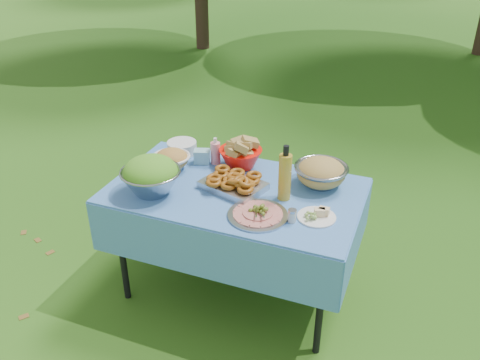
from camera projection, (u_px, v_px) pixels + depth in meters
name	position (u px, v px, depth m)	size (l,w,h in m)	color
ground	(235.00, 289.00, 3.34)	(80.00, 80.00, 0.00)	#0C3609
picnic_table	(235.00, 242.00, 3.16)	(1.46, 0.86, 0.76)	#84D4FF
salad_bowl	(151.00, 175.00, 2.89)	(0.34, 0.34, 0.23)	#9B9FA4
pasta_bowl_white	(171.00, 159.00, 3.17)	(0.23, 0.23, 0.13)	white
plate_stack	(182.00, 147.00, 3.38)	(0.20, 0.20, 0.08)	white
wipes_box	(202.00, 157.00, 3.25)	(0.10, 0.07, 0.09)	#8BC6D4
sanitizer_bottle	(215.00, 151.00, 3.22)	(0.06, 0.06, 0.18)	pink
bread_bowl	(241.00, 153.00, 3.18)	(0.27, 0.27, 0.18)	#F71509
pasta_bowl_steel	(321.00, 172.00, 2.98)	(0.31, 0.31, 0.17)	#9B9FA4
fried_tray	(233.00, 182.00, 2.96)	(0.35, 0.25, 0.08)	#B6B5BA
charcuterie_platter	(258.00, 210.00, 2.70)	(0.33, 0.33, 0.07)	#A5A6AC
oil_bottle	(285.00, 173.00, 2.80)	(0.07, 0.07, 0.33)	gold
cheese_plate	(317.00, 213.00, 2.69)	(0.21, 0.21, 0.06)	white
shaker	(292.00, 216.00, 2.66)	(0.05, 0.05, 0.07)	silver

